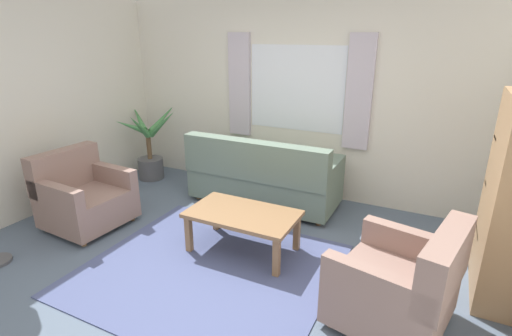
% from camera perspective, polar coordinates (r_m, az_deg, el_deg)
% --- Properties ---
extents(ground_plane, '(6.24, 6.24, 0.00)m').
position_cam_1_polar(ground_plane, '(3.86, -6.96, -14.64)').
color(ground_plane, slate).
extents(wall_back, '(5.32, 0.12, 2.60)m').
position_cam_1_polar(wall_back, '(5.30, 6.11, 10.03)').
color(wall_back, silver).
rests_on(wall_back, ground_plane).
extents(wall_left, '(0.12, 4.40, 2.60)m').
position_cam_1_polar(wall_left, '(5.27, -32.79, 7.02)').
color(wall_left, silver).
rests_on(wall_left, ground_plane).
extents(window_with_curtains, '(1.98, 0.07, 1.40)m').
position_cam_1_polar(window_with_curtains, '(5.20, 5.84, 11.53)').
color(window_with_curtains, white).
extents(area_rug, '(2.28, 2.07, 0.01)m').
position_cam_1_polar(area_rug, '(3.86, -6.97, -14.57)').
color(area_rug, '#4C5684').
rests_on(area_rug, ground_plane).
extents(couch, '(1.90, 0.82, 0.92)m').
position_cam_1_polar(couch, '(5.01, 0.94, -1.46)').
color(couch, slate).
rests_on(couch, ground_plane).
extents(armchair_left, '(0.87, 0.89, 0.88)m').
position_cam_1_polar(armchair_left, '(4.91, -24.09, -3.88)').
color(armchair_left, gray).
rests_on(armchair_left, ground_plane).
extents(armchair_right, '(0.98, 0.99, 0.88)m').
position_cam_1_polar(armchair_right, '(3.23, 20.58, -15.86)').
color(armchair_right, gray).
rests_on(armchair_right, ground_plane).
extents(coffee_table, '(1.10, 0.64, 0.44)m').
position_cam_1_polar(coffee_table, '(3.95, -1.96, -7.28)').
color(coffee_table, olive).
rests_on(coffee_table, ground_plane).
extents(potted_plant, '(1.17, 1.14, 1.14)m').
position_cam_1_polar(potted_plant, '(6.12, -15.37, 2.50)').
color(potted_plant, '#56565B').
rests_on(potted_plant, ground_plane).
extents(bookshelf, '(0.30, 0.94, 1.72)m').
position_cam_1_polar(bookshelf, '(3.74, 32.75, -3.70)').
color(bookshelf, '#A87F56').
rests_on(bookshelf, ground_plane).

